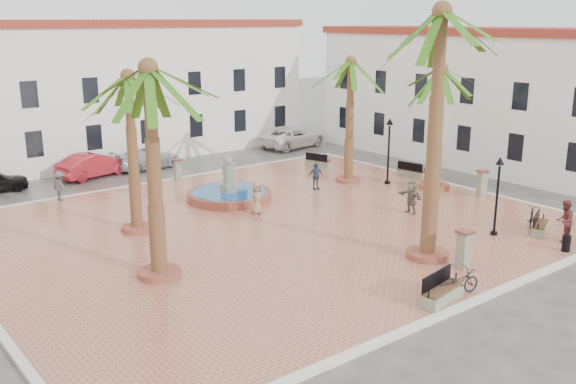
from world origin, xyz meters
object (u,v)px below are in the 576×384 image
object	(u,v)px
palm_s	(441,39)
bicycle_a	(458,283)
palm_nw	(129,94)
pedestrian_north	(60,186)
palm_e	(441,85)
palm_ne	(351,75)
bench_s	(442,293)
lamppost_e	(389,139)
bench_se	(540,227)
pedestrian_east	(411,197)
palm_sw	(150,94)
bollard_se	(464,249)
bicycle_b	(532,216)
fountain	(229,194)
car_silver	(147,159)
bollard_e	(482,183)
pedestrian_fountain_a	(257,199)
bollard_n	(178,169)
lamppost_s	(498,182)
car_red	(94,165)
bench_e	(411,173)
litter_bin	(566,243)
cyclist_b	(565,221)
pedestrian_fountain_b	(316,176)
car_white	(293,137)
bench_ne	(318,163)

from	to	relation	value
palm_s	bicycle_a	xyz separation A→B (m)	(-2.09, -3.10, -8.18)
palm_nw	pedestrian_north	xyz separation A→B (m)	(-1.01, 7.23, -5.44)
palm_e	palm_ne	size ratio (longest dim) A/B	0.96
bench_s	lamppost_e	distance (m)	16.51
bench_se	pedestrian_east	size ratio (longest dim) A/B	1.06
palm_sw	bicycle_a	world-z (taller)	palm_sw
bollard_se	bicycle_b	size ratio (longest dim) A/B	1.04
fountain	car_silver	xyz separation A→B (m)	(0.12, 9.99, 0.20)
palm_sw	bicycle_a	distance (m)	12.67
palm_ne	pedestrian_north	bearing A→B (deg)	156.66
palm_sw	bollard_e	size ratio (longest dim) A/B	5.54
palm_s	bollard_e	world-z (taller)	palm_s
bench_se	pedestrian_fountain_a	world-z (taller)	pedestrian_fountain_a
palm_ne	bicycle_a	bearing A→B (deg)	-119.90
lamppost_e	bollard_n	bearing A→B (deg)	138.41
lamppost_s	car_silver	size ratio (longest dim) A/B	0.78
lamppost_s	pedestrian_east	bearing A→B (deg)	95.28
bench_s	lamppost_s	world-z (taller)	lamppost_s
palm_sw	bench_se	world-z (taller)	palm_sw
palm_sw	car_red	distance (m)	18.91
palm_sw	pedestrian_east	distance (m)	14.94
bollard_e	pedestrian_east	world-z (taller)	pedestrian_east
bench_e	car_red	distance (m)	19.66
bollard_n	litter_bin	size ratio (longest dim) A/B	1.92
palm_s	bollard_se	bearing A→B (deg)	-84.59
bench_se	cyclist_b	bearing A→B (deg)	-123.53
fountain	palm_sw	distance (m)	12.63
lamppost_e	car_red	xyz separation A→B (m)	(-12.74, 12.83, -2.02)
pedestrian_north	pedestrian_east	xyz separation A→B (m)	(12.97, -13.13, 0.05)
palm_sw	cyclist_b	world-z (taller)	palm_sw
lamppost_e	pedestrian_fountain_b	xyz separation A→B (m)	(-4.17, 1.62, -1.86)
car_white	pedestrian_east	bearing A→B (deg)	152.86
palm_sw	bench_s	distance (m)	12.27
car_white	bicycle_a	bearing A→B (deg)	146.34
palm_sw	litter_bin	bearing A→B (deg)	-28.78
palm_s	bollard_n	xyz separation A→B (m)	(-1.74, 17.70, -7.98)
palm_nw	palm_sw	world-z (taller)	palm_sw
bollard_n	bicycle_a	world-z (taller)	bollard_n
palm_ne	pedestrian_fountain_a	world-z (taller)	palm_ne
bollard_e	car_white	distance (m)	17.85
palm_nw	bench_s	size ratio (longest dim) A/B	3.55
bollard_e	bicycle_a	bearing A→B (deg)	-147.63
bench_s	cyclist_b	bearing A→B (deg)	-5.16
bollard_e	lamppost_e	bearing A→B (deg)	111.29
bollard_n	palm_ne	bearing A→B (deg)	-39.26
cyclist_b	pedestrian_east	distance (m)	7.20
lamppost_e	litter_bin	size ratio (longest dim) A/B	5.66
palm_ne	bench_e	world-z (taller)	palm_ne
bench_ne	bicycle_a	distance (m)	20.66
palm_sw	pedestrian_fountain_b	distance (m)	15.55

